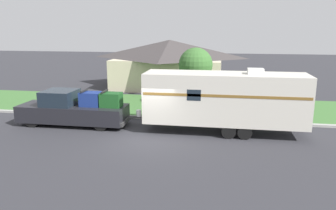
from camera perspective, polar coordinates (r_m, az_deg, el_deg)
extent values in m
plane|color=#2D2D33|center=(16.79, -3.47, -5.94)|extent=(120.00, 120.00, 0.00)
cube|color=#999993|center=(20.27, -1.08, -2.33)|extent=(80.00, 0.30, 0.14)
cube|color=#3D6B33|center=(23.77, 0.54, -0.13)|extent=(80.00, 7.00, 0.03)
cube|color=beige|center=(31.81, 0.28, 5.76)|extent=(9.79, 7.88, 2.76)
pyramid|color=#3D3838|center=(31.60, 0.28, 9.76)|extent=(10.58, 8.51, 1.69)
cube|color=#4C3828|center=(28.05, -1.02, 4.08)|extent=(1.00, 0.06, 2.10)
cylinder|color=black|center=(20.20, -22.57, -2.38)|extent=(0.85, 0.28, 0.85)
cylinder|color=black|center=(21.55, -20.29, -1.25)|extent=(0.85, 0.28, 0.85)
cylinder|color=black|center=(18.37, -11.61, -3.11)|extent=(0.85, 0.28, 0.85)
cylinder|color=black|center=(19.85, -9.92, -1.81)|extent=(0.85, 0.28, 0.85)
cube|color=black|center=(20.44, -19.67, -1.15)|extent=(3.48, 2.00, 0.94)
cube|color=#19232D|center=(19.95, -18.29, 1.25)|extent=(1.81, 1.84, 0.85)
cube|color=black|center=(19.12, -11.48, -1.59)|extent=(2.75, 2.00, 0.94)
cube|color=#333333|center=(18.76, -7.33, -2.83)|extent=(0.12, 1.80, 0.20)
cube|color=navy|center=(19.15, -13.29, 1.01)|extent=(1.15, 0.84, 0.80)
cube|color=black|center=(19.20, -14.38, 2.45)|extent=(0.10, 0.92, 0.08)
cube|color=#194C1E|center=(18.72, -9.87, 0.89)|extent=(1.15, 0.84, 0.80)
cube|color=black|center=(18.75, -10.99, 2.37)|extent=(0.10, 0.92, 0.08)
cylinder|color=black|center=(17.03, 10.52, -4.58)|extent=(0.73, 0.22, 0.73)
cylinder|color=black|center=(18.94, 10.45, -2.75)|extent=(0.73, 0.22, 0.73)
cylinder|color=black|center=(17.06, 13.23, -4.67)|extent=(0.73, 0.22, 0.73)
cylinder|color=black|center=(18.97, 12.88, -2.84)|extent=(0.73, 0.22, 0.73)
cube|color=beige|center=(17.60, 9.80, 1.21)|extent=(8.47, 2.28, 2.63)
cube|color=brown|center=(16.41, 9.84, 1.52)|extent=(8.30, 0.01, 0.14)
cube|color=#383838|center=(18.49, -5.25, -2.10)|extent=(1.04, 0.12, 0.10)
cylinder|color=silver|center=(18.42, -5.11, -1.42)|extent=(0.28, 0.28, 0.36)
cube|color=silver|center=(17.44, 15.02, 5.70)|extent=(0.80, 0.68, 0.28)
cube|color=#19232D|center=(16.47, 4.53, 1.72)|extent=(0.70, 0.01, 0.56)
cylinder|color=brown|center=(20.55, 11.46, -1.12)|extent=(0.09, 0.09, 1.02)
cube|color=#B2B2B2|center=(20.41, 11.54, 0.56)|extent=(0.48, 0.20, 0.22)
cylinder|color=brown|center=(23.02, 4.73, 2.13)|extent=(0.24, 0.24, 2.19)
sphere|color=#38662D|center=(22.72, 4.83, 7.02)|extent=(2.34, 2.34, 2.34)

